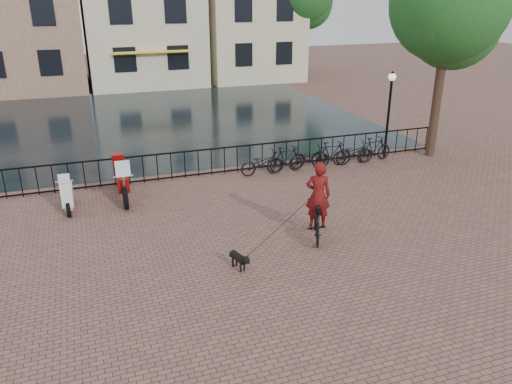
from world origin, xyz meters
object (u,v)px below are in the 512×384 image
object	(u,v)px
cyclist	(318,205)
motorcycle	(121,175)
scooter	(66,188)
dog	(238,260)
lamp_post	(390,101)

from	to	relation	value
cyclist	motorcycle	bearing A→B (deg)	-21.75
cyclist	scooter	bearing A→B (deg)	-11.36
dog	scooter	world-z (taller)	scooter
dog	scooter	distance (m)	6.58
motorcycle	scooter	bearing A→B (deg)	-169.65
dog	scooter	bearing A→B (deg)	108.61
dog	lamp_post	bearing A→B (deg)	19.50
dog	scooter	xyz separation A→B (m)	(-3.94, 5.25, 0.47)
motorcycle	scooter	xyz separation A→B (m)	(-1.70, -0.31, -0.11)
scooter	dog	bearing A→B (deg)	-53.06
cyclist	motorcycle	distance (m)	6.69
cyclist	dog	distance (m)	2.79
lamp_post	cyclist	distance (m)	8.12
lamp_post	motorcycle	bearing A→B (deg)	-175.23
dog	motorcycle	xyz separation A→B (m)	(-2.24, 5.56, 0.58)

